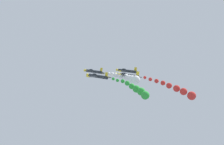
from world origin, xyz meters
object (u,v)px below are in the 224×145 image
Objects in this scene: airplane_right_inner at (127,71)px; airplane_left_outer at (127,75)px; airplane_left_inner at (98,76)px; airplane_lead at (94,71)px.

airplane_right_inner reaches higher than airplane_left_outer.
airplane_right_inner is (16.41, 1.54, 0.33)m from airplane_left_inner.
airplane_left_outer is (0.84, -16.98, 0.04)m from airplane_lead.
airplane_lead reaches higher than airplane_left_inner.
airplane_left_outer is at bearing -87.15° from airplane_lead.
airplane_left_inner is (-7.10, -10.61, -0.13)m from airplane_lead.
airplane_left_inner is at bearing -123.80° from airplane_lead.
airplane_left_inner is 1.00× the size of airplane_right_inner.
airplane_left_inner is 10.19m from airplane_left_outer.
airplane_right_inner is at bearing 43.09° from airplane_left_outer.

